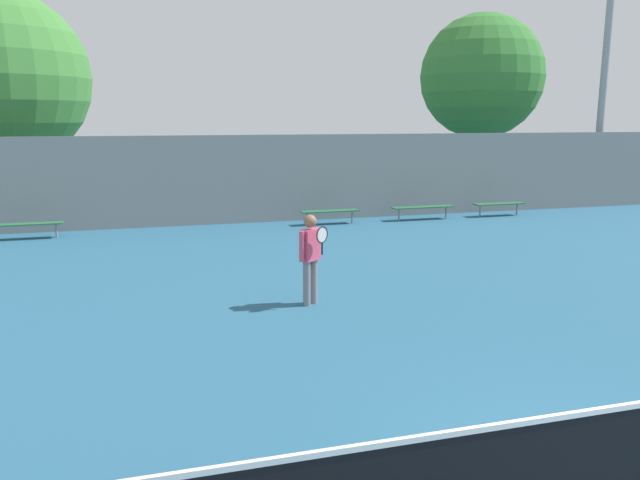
% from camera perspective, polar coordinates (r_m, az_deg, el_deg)
% --- Properties ---
extents(tennis_net, '(10.52, 0.09, 1.00)m').
position_cam_1_polar(tennis_net, '(6.39, 26.43, -17.13)').
color(tennis_net, '#99999E').
rests_on(tennis_net, ground_plane).
extents(tennis_player, '(0.54, 0.52, 1.68)m').
position_cam_1_polar(tennis_player, '(11.41, -0.87, -1.24)').
color(tennis_player, slate).
rests_on(tennis_player, ground_plane).
extents(bench_courtside_near, '(2.00, 0.40, 0.45)m').
position_cam_1_polar(bench_courtside_near, '(19.62, -25.33, 1.26)').
color(bench_courtside_near, '#28663D').
rests_on(bench_courtside_near, ground_plane).
extents(bench_courtside_far, '(1.91, 0.40, 0.45)m').
position_cam_1_polar(bench_courtside_far, '(20.24, 0.92, 2.61)').
color(bench_courtside_far, '#28663D').
rests_on(bench_courtside_far, ground_plane).
extents(bench_adjacent_court, '(2.19, 0.40, 0.45)m').
position_cam_1_polar(bench_adjacent_court, '(21.43, 9.39, 2.94)').
color(bench_adjacent_court, '#28663D').
rests_on(bench_adjacent_court, ground_plane).
extents(bench_by_gate, '(1.85, 0.40, 0.45)m').
position_cam_1_polar(bench_by_gate, '(22.84, 16.05, 3.15)').
color(bench_by_gate, '#28663D').
rests_on(bench_by_gate, ground_plane).
extents(light_pole_near_left, '(0.90, 0.60, 11.73)m').
position_cam_1_polar(light_pole_near_left, '(27.36, 24.83, 16.74)').
color(light_pole_near_left, '#939399').
rests_on(light_pole_near_left, ground_plane).
extents(back_fence, '(31.63, 0.06, 2.86)m').
position_cam_1_polar(back_fence, '(20.64, -4.94, 5.59)').
color(back_fence, gray).
rests_on(back_fence, ground_plane).
extents(tree_green_tall, '(5.37, 5.37, 7.87)m').
position_cam_1_polar(tree_green_tall, '(29.09, 14.57, 14.25)').
color(tree_green_tall, brown).
rests_on(tree_green_tall, ground_plane).
extents(tree_dark_dense, '(6.11, 6.11, 7.82)m').
position_cam_1_polar(tree_dark_dense, '(25.22, -27.18, 12.99)').
color(tree_dark_dense, brown).
rests_on(tree_dark_dense, ground_plane).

